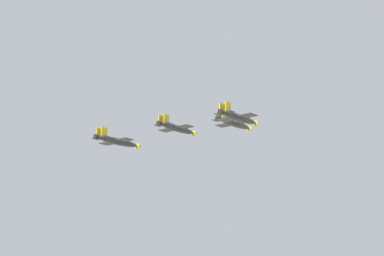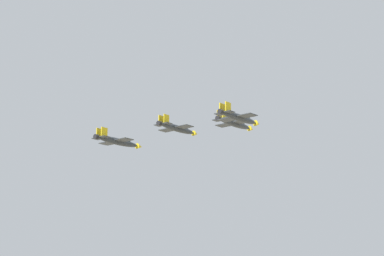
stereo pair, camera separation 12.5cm
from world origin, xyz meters
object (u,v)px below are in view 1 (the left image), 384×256
at_px(jet_lead, 235,123).
at_px(jet_left_wingman, 177,128).
at_px(jet_right_wingman, 239,118).
at_px(jet_left_outer, 118,141).

height_order(jet_lead, jet_left_wingman, jet_lead).
height_order(jet_lead, jet_right_wingman, jet_lead).
relative_size(jet_lead, jet_left_wingman, 1.01).
distance_m(jet_lead, jet_left_outer, 35.12).
distance_m(jet_right_wingman, jet_left_outer, 36.18).
relative_size(jet_lead, jet_right_wingman, 1.00).
bearing_deg(jet_left_outer, jet_right_wingman, -67.50).
bearing_deg(jet_left_outer, jet_lead, -39.27).
bearing_deg(jet_left_wingman, jet_right_wingman, -91.02).
bearing_deg(jet_right_wingman, jet_lead, 40.71).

